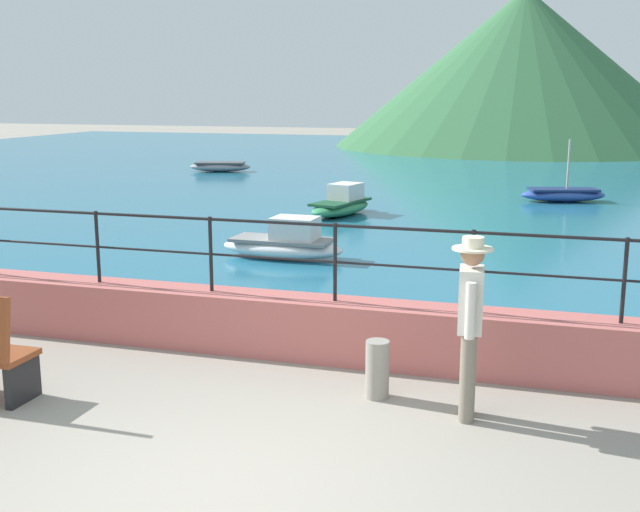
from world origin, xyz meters
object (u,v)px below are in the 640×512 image
Objects in this scene: boat_1 at (285,243)px; person_walking at (470,319)px; boat_2 at (563,194)px; boat_4 at (342,204)px; bollard at (377,369)px; boat_5 at (220,166)px.

person_walking is at bearing -57.05° from boat_1.
person_walking is at bearing -93.25° from boat_2.
boat_1 is 0.94× the size of boat_2.
boat_2 reaches higher than boat_4.
bollard is 15.34m from boat_2.
boat_4 is (-3.42, 11.14, 0.03)m from bollard.
boat_5 is (-11.58, 20.35, -0.72)m from person_walking.
bollard is 0.24× the size of boat_2.
person_walking is at bearing -69.09° from boat_4.
boat_2 reaches higher than person_walking.
boat_2 is 1.00× the size of boat_5.
bollard is 0.24× the size of boat_4.
bollard reaches higher than boat_5.
boat_1 is at bearing -117.59° from boat_2.
bollard is 0.24× the size of boat_5.
bollard is 6.66m from boat_1.
boat_5 is at bearing 119.64° from person_walking.
person_walking is 1.17m from bollard.
boat_1 is 16.10m from boat_5.
boat_1 is at bearing -61.86° from boat_5.
boat_1 is 10.52m from boat_2.
boat_1 and boat_4 have the same top height.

